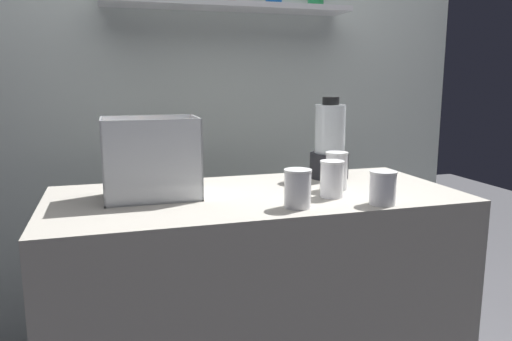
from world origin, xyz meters
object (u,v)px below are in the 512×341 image
object	(u,v)px
carrot_display_bin	(152,173)
juice_cup_pomegranate_far_left	(298,191)
blender_pitcher	(330,145)
juice_cup_orange_right	(383,190)
juice_cup_beet_left	(332,181)
juice_cup_orange_middle	(336,173)

from	to	relation	value
carrot_display_bin	juice_cup_pomegranate_far_left	world-z (taller)	carrot_display_bin
juice_cup_pomegranate_far_left	blender_pitcher	bearing A→B (deg)	53.77
carrot_display_bin	juice_cup_orange_right	world-z (taller)	carrot_display_bin
blender_pitcher	juice_cup_beet_left	world-z (taller)	blender_pitcher
juice_cup_beet_left	juice_cup_orange_middle	size ratio (longest dim) A/B	0.91
carrot_display_bin	juice_cup_orange_right	distance (m)	0.75
blender_pitcher	juice_cup_pomegranate_far_left	world-z (taller)	blender_pitcher
blender_pitcher	juice_cup_orange_right	size ratio (longest dim) A/B	3.01
juice_cup_pomegranate_far_left	juice_cup_orange_right	world-z (taller)	juice_cup_pomegranate_far_left
juice_cup_beet_left	blender_pitcher	bearing A→B (deg)	66.48
juice_cup_orange_right	blender_pitcher	bearing A→B (deg)	87.30
juice_cup_pomegranate_far_left	juice_cup_orange_middle	distance (m)	0.30
blender_pitcher	juice_cup_orange_middle	bearing A→B (deg)	-108.20
juice_cup_orange_middle	juice_cup_orange_right	xyz separation A→B (m)	(0.05, -0.24, -0.01)
blender_pitcher	juice_cup_orange_right	bearing A→B (deg)	-92.70
juice_cup_beet_left	juice_cup_orange_right	xyz separation A→B (m)	(0.11, -0.14, -0.01)
carrot_display_bin	blender_pitcher	bearing A→B (deg)	11.05
carrot_display_bin	blender_pitcher	world-z (taller)	blender_pitcher
blender_pitcher	juice_cup_orange_middle	xyz separation A→B (m)	(-0.07, -0.20, -0.07)
juice_cup_beet_left	juice_cup_pomegranate_far_left	bearing A→B (deg)	-148.75
carrot_display_bin	juice_cup_pomegranate_far_left	distance (m)	0.49
juice_cup_pomegranate_far_left	juice_cup_beet_left	distance (m)	0.19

